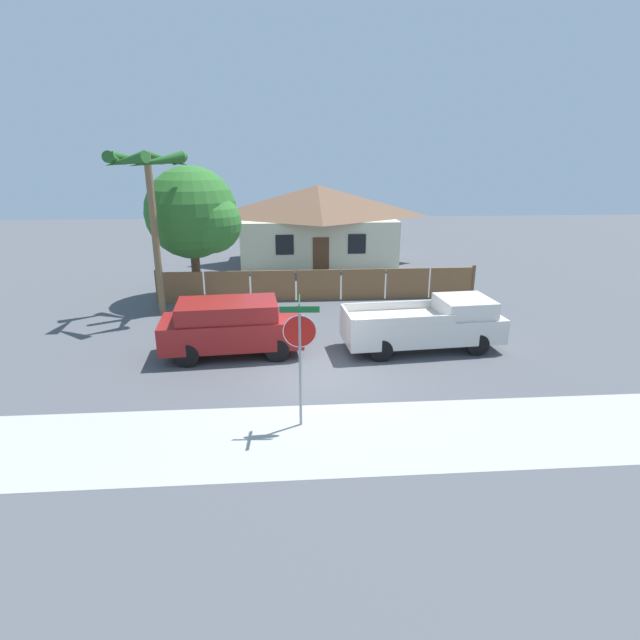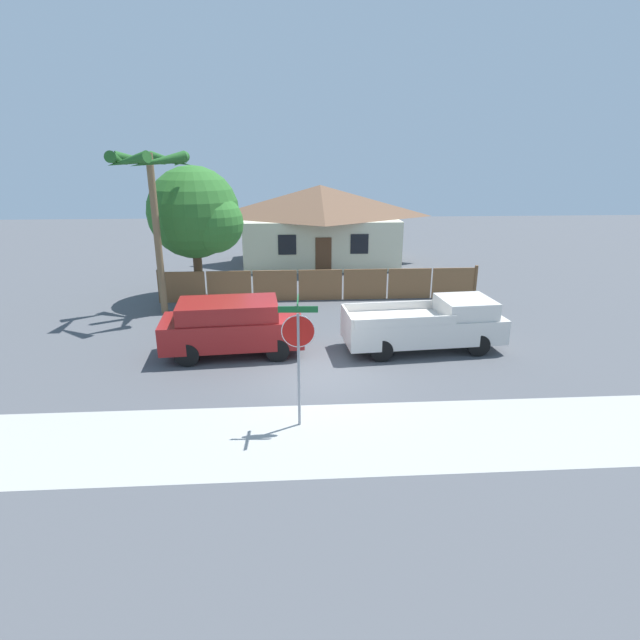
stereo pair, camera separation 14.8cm
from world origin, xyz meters
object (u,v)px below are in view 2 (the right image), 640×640
object	(u,v)px
oak_tree	(198,215)
red_suv	(232,325)
palm_tree	(151,175)
stop_sign	(298,341)
orange_pickup	(429,325)
house	(320,223)

from	to	relation	value
oak_tree	red_suv	world-z (taller)	oak_tree
palm_tree	red_suv	bearing A→B (deg)	-54.85
stop_sign	orange_pickup	bearing A→B (deg)	49.55
oak_tree	stop_sign	bearing A→B (deg)	-70.58
house	stop_sign	size ratio (longest dim) A/B	2.99
oak_tree	red_suv	xyz separation A→B (m)	(2.06, -7.05, -2.81)
red_suv	house	bearing A→B (deg)	70.68
house	palm_tree	xyz separation A→B (m)	(-7.19, -9.90, 3.20)
oak_tree	orange_pickup	distance (m)	11.54
oak_tree	red_suv	bearing A→B (deg)	-73.70
house	oak_tree	xyz separation A→B (m)	(-5.92, -7.59, 1.39)
house	orange_pickup	size ratio (longest dim) A/B	1.77
oak_tree	orange_pickup	size ratio (longest dim) A/B	1.09
house	stop_sign	world-z (taller)	house
oak_tree	house	bearing A→B (deg)	52.02
house	red_suv	distance (m)	15.20
palm_tree	stop_sign	bearing A→B (deg)	-60.24
palm_tree	stop_sign	size ratio (longest dim) A/B	2.01
house	oak_tree	bearing A→B (deg)	-127.98
red_suv	orange_pickup	bearing A→B (deg)	-4.37
oak_tree	palm_tree	distance (m)	3.20
oak_tree	stop_sign	size ratio (longest dim) A/B	1.83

